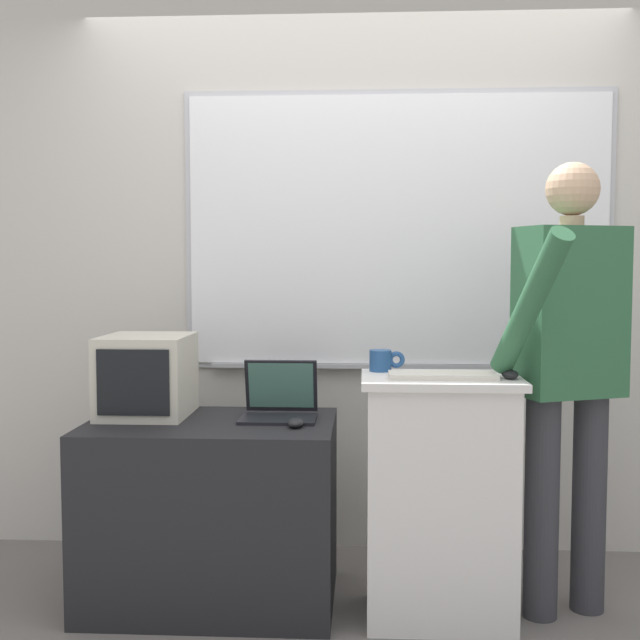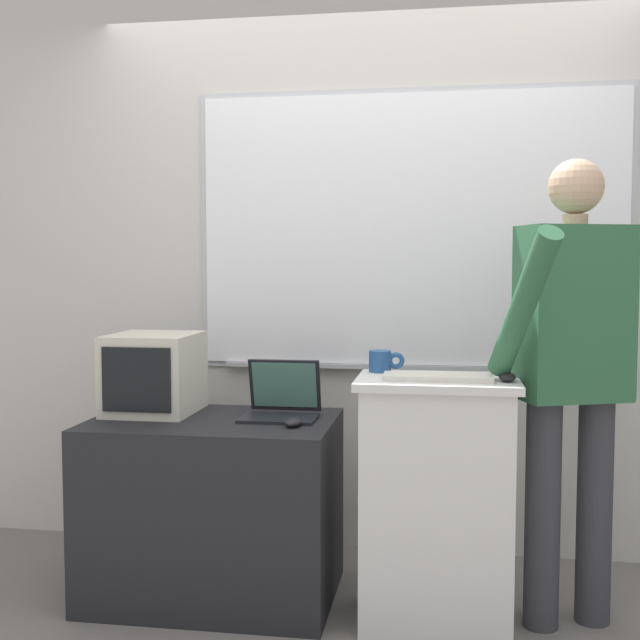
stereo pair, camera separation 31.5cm
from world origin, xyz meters
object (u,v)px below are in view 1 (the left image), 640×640
(laptop, at_px, (280,400))
(wireless_keyboard, at_px, (442,376))
(lectern_podium, at_px, (440,497))
(coffee_mug, at_px, (382,361))
(computer_mouse_by_keyboard, at_px, (510,374))
(person_presenter, at_px, (569,358))
(computer_mouse_by_laptop, at_px, (296,423))
(crt_monitor, at_px, (147,375))
(side_desk, at_px, (212,511))

(laptop, relative_size, wireless_keyboard, 0.77)
(lectern_podium, xyz_separation_m, coffee_mug, (-0.22, 0.13, 0.51))
(computer_mouse_by_keyboard, bearing_deg, laptop, 163.61)
(person_presenter, distance_m, computer_mouse_by_laptop, 1.07)
(lectern_podium, bearing_deg, person_presenter, 7.03)
(laptop, distance_m, computer_mouse_by_keyboard, 0.93)
(computer_mouse_by_keyboard, height_order, crt_monitor, crt_monitor)
(person_presenter, bearing_deg, coffee_mug, 153.88)
(laptop, relative_size, computer_mouse_by_keyboard, 3.04)
(person_presenter, distance_m, wireless_keyboard, 0.50)
(computer_mouse_by_laptop, bearing_deg, crt_monitor, 161.93)
(coffee_mug, bearing_deg, computer_mouse_by_keyboard, -21.10)
(side_desk, xyz_separation_m, crt_monitor, (-0.29, 0.10, 0.53))
(lectern_podium, distance_m, crt_monitor, 1.27)
(computer_mouse_by_laptop, height_order, crt_monitor, crt_monitor)
(computer_mouse_by_keyboard, distance_m, crt_monitor, 1.46)
(lectern_podium, xyz_separation_m, laptop, (-0.63, 0.21, 0.33))
(person_presenter, xyz_separation_m, coffee_mug, (-0.71, 0.07, -0.02))
(wireless_keyboard, xyz_separation_m, crt_monitor, (-1.18, 0.27, -0.05))
(wireless_keyboard, bearing_deg, person_presenter, 12.83)
(wireless_keyboard, distance_m, computer_mouse_by_laptop, 0.59)
(computer_mouse_by_laptop, bearing_deg, laptop, 112.84)
(side_desk, height_order, computer_mouse_by_keyboard, computer_mouse_by_keyboard)
(lectern_podium, distance_m, laptop, 0.74)
(computer_mouse_by_laptop, xyz_separation_m, crt_monitor, (-0.63, 0.21, 0.15))
(side_desk, xyz_separation_m, laptop, (0.27, 0.09, 0.43))
(person_presenter, relative_size, computer_mouse_by_keyboard, 17.33)
(computer_mouse_by_laptop, bearing_deg, side_desk, 163.65)
(computer_mouse_by_keyboard, bearing_deg, computer_mouse_by_laptop, 175.40)
(person_presenter, xyz_separation_m, crt_monitor, (-1.67, 0.16, -0.10))
(laptop, distance_m, coffee_mug, 0.46)
(laptop, xyz_separation_m, computer_mouse_by_keyboard, (0.88, -0.26, 0.15))
(crt_monitor, bearing_deg, computer_mouse_by_laptop, -18.07)
(side_desk, bearing_deg, person_presenter, -2.34)
(coffee_mug, bearing_deg, laptop, 169.18)
(person_presenter, bearing_deg, crt_monitor, 154.03)
(wireless_keyboard, distance_m, coffee_mug, 0.29)
(laptop, relative_size, crt_monitor, 0.76)
(lectern_podium, distance_m, side_desk, 0.91)
(person_presenter, relative_size, coffee_mug, 12.49)
(lectern_podium, xyz_separation_m, person_presenter, (0.49, 0.06, 0.53))
(computer_mouse_by_keyboard, bearing_deg, wireless_keyboard, -179.60)
(person_presenter, distance_m, crt_monitor, 1.68)
(side_desk, xyz_separation_m, person_presenter, (1.38, -0.06, 0.63))
(computer_mouse_by_keyboard, height_order, coffee_mug, coffee_mug)
(laptop, height_order, computer_mouse_by_keyboard, computer_mouse_by_keyboard)
(lectern_podium, distance_m, person_presenter, 0.72)
(coffee_mug, bearing_deg, crt_monitor, 174.60)
(side_desk, distance_m, person_presenter, 1.52)
(person_presenter, xyz_separation_m, laptop, (-1.12, 0.15, -0.20))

